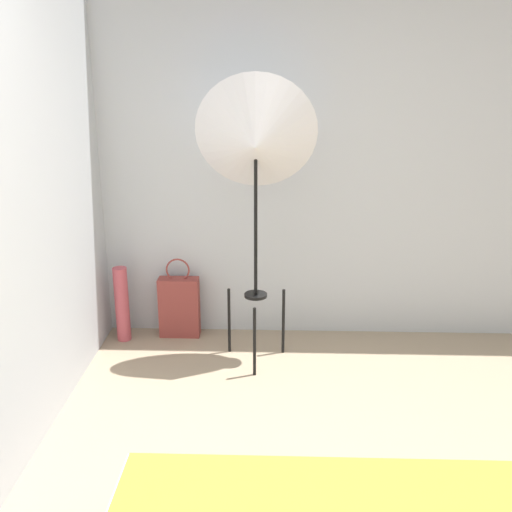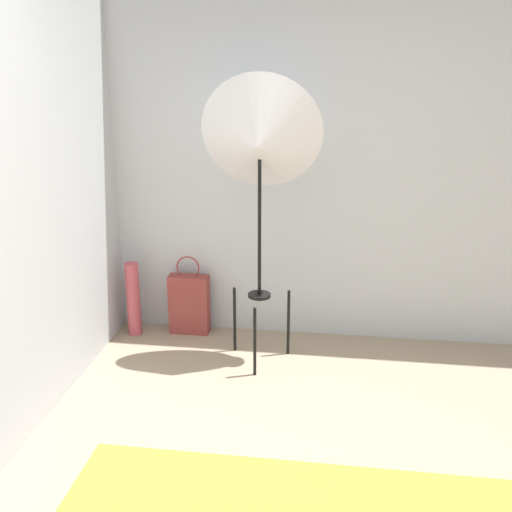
{
  "view_description": "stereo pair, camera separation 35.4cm",
  "coord_description": "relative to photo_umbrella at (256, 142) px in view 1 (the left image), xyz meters",
  "views": [
    {
      "loc": [
        -0.25,
        -1.75,
        1.9
      ],
      "look_at": [
        -0.36,
        1.62,
        0.8
      ],
      "focal_mm": 42.0,
      "sensor_mm": 36.0,
      "label": 1
    },
    {
      "loc": [
        0.1,
        -1.72,
        1.9
      ],
      "look_at": [
        -0.36,
        1.62,
        0.8
      ],
      "focal_mm": 42.0,
      "sensor_mm": 36.0,
      "label": 2
    }
  ],
  "objects": [
    {
      "name": "paper_roll",
      "position": [
        -0.95,
        0.27,
        -1.17
      ],
      "size": [
        0.1,
        0.1,
        0.54
      ],
      "color": "#BC4C56",
      "rests_on": "ground_plane"
    },
    {
      "name": "tote_bag",
      "position": [
        -0.56,
        0.35,
        -1.22
      ],
      "size": [
        0.29,
        0.12,
        0.59
      ],
      "color": "brown",
      "rests_on": "ground_plane"
    },
    {
      "name": "wall_back",
      "position": [
        0.37,
        0.48,
        -0.14
      ],
      "size": [
        8.0,
        0.05,
        2.6
      ],
      "color": "#B7BCC1",
      "rests_on": "ground_plane"
    },
    {
      "name": "wall_side_left",
      "position": [
        -1.11,
        -0.85,
        -0.14
      ],
      "size": [
        0.05,
        8.0,
        2.6
      ],
      "color": "#B7BCC1",
      "rests_on": "ground_plane"
    },
    {
      "name": "photo_umbrella",
      "position": [
        0.0,
        0.0,
        0.0
      ],
      "size": [
        0.75,
        0.44,
        1.85
      ],
      "color": "black",
      "rests_on": "ground_plane"
    }
  ]
}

